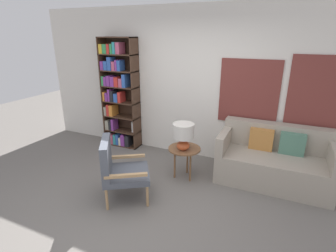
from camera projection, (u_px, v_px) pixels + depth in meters
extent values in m
plane|color=#66605B|center=(138.00, 214.00, 3.41)|extent=(14.00, 14.00, 0.00)
cube|color=silver|center=(192.00, 85.00, 4.71)|extent=(6.40, 0.06, 2.70)
cube|color=brown|center=(249.00, 92.00, 4.30)|extent=(0.96, 0.02, 1.07)
cube|color=brown|center=(318.00, 96.00, 3.90)|extent=(0.84, 0.02, 1.19)
cube|color=#422B1E|center=(106.00, 93.00, 5.33)|extent=(0.02, 0.30, 2.17)
cube|color=#422B1E|center=(136.00, 96.00, 5.06)|extent=(0.02, 0.30, 2.17)
cube|color=#422B1E|center=(117.00, 37.00, 4.84)|extent=(0.74, 0.30, 0.02)
cube|color=#422B1E|center=(123.00, 144.00, 5.55)|extent=(0.74, 0.30, 0.02)
cube|color=#422B1E|center=(124.00, 93.00, 5.32)|extent=(0.74, 0.01, 2.17)
cube|color=#422B1E|center=(123.00, 130.00, 5.45)|extent=(0.74, 0.30, 0.02)
cube|color=gold|center=(110.00, 138.00, 5.59)|extent=(0.07, 0.18, 0.17)
cube|color=#B24C6B|center=(114.00, 138.00, 5.58)|extent=(0.09, 0.23, 0.20)
cube|color=teal|center=(117.00, 138.00, 5.53)|extent=(0.06, 0.20, 0.21)
cube|color=#2D56A8|center=(119.00, 139.00, 5.49)|extent=(0.05, 0.17, 0.23)
cube|color=silver|center=(122.00, 140.00, 5.49)|extent=(0.05, 0.21, 0.17)
cube|color=#7A338C|center=(125.00, 139.00, 5.47)|extent=(0.09, 0.25, 0.24)
cube|color=black|center=(129.00, 140.00, 5.43)|extent=(0.09, 0.24, 0.23)
cube|color=#422B1E|center=(122.00, 116.00, 5.35)|extent=(0.74, 0.30, 0.02)
cube|color=gray|center=(110.00, 124.00, 5.52)|extent=(0.08, 0.25, 0.19)
cube|color=black|center=(113.00, 124.00, 5.48)|extent=(0.05, 0.24, 0.19)
cube|color=#7A338C|center=(115.00, 124.00, 5.43)|extent=(0.05, 0.19, 0.24)
cylinder|color=white|center=(134.00, 127.00, 5.30)|extent=(0.10, 0.10, 0.22)
cube|color=#422B1E|center=(121.00, 102.00, 5.25)|extent=(0.74, 0.30, 0.02)
cube|color=gray|center=(108.00, 110.00, 5.41)|extent=(0.05, 0.23, 0.18)
cube|color=red|center=(111.00, 109.00, 5.38)|extent=(0.06, 0.23, 0.23)
cube|color=orange|center=(114.00, 110.00, 5.35)|extent=(0.08, 0.23, 0.22)
cube|color=#422B1E|center=(120.00, 87.00, 5.14)|extent=(0.74, 0.30, 0.02)
cube|color=orange|center=(107.00, 96.00, 5.32)|extent=(0.04, 0.25, 0.18)
cube|color=#7A338C|center=(109.00, 96.00, 5.28)|extent=(0.06, 0.21, 0.17)
cube|color=#7A338C|center=(111.00, 95.00, 5.24)|extent=(0.04, 0.20, 0.24)
cube|color=black|center=(114.00, 96.00, 5.22)|extent=(0.07, 0.19, 0.22)
cube|color=#2D56A8|center=(118.00, 97.00, 5.21)|extent=(0.09, 0.23, 0.17)
cube|color=red|center=(121.00, 97.00, 5.15)|extent=(0.06, 0.19, 0.21)
cube|color=#422B1E|center=(119.00, 71.00, 5.04)|extent=(0.74, 0.30, 0.02)
cube|color=#338C4C|center=(106.00, 80.00, 5.22)|extent=(0.05, 0.25, 0.19)
cube|color=#7A338C|center=(108.00, 81.00, 5.19)|extent=(0.06, 0.24, 0.18)
cube|color=#7A338C|center=(110.00, 81.00, 5.14)|extent=(0.07, 0.18, 0.20)
cube|color=#7A338C|center=(114.00, 81.00, 5.10)|extent=(0.08, 0.18, 0.19)
cube|color=red|center=(118.00, 82.00, 5.06)|extent=(0.09, 0.17, 0.19)
cube|color=#B24C6B|center=(123.00, 82.00, 5.05)|extent=(0.08, 0.23, 0.17)
cube|color=#2D56A8|center=(126.00, 81.00, 5.00)|extent=(0.07, 0.21, 0.25)
cube|color=#422B1E|center=(118.00, 54.00, 4.94)|extent=(0.74, 0.30, 0.02)
cube|color=#7A338C|center=(105.00, 65.00, 5.12)|extent=(0.07, 0.25, 0.16)
cube|color=#2D56A8|center=(108.00, 65.00, 5.07)|extent=(0.08, 0.21, 0.17)
cube|color=#2D56A8|center=(111.00, 64.00, 5.01)|extent=(0.08, 0.18, 0.25)
cube|color=#B24C6B|center=(115.00, 66.00, 4.98)|extent=(0.07, 0.17, 0.17)
cube|color=#7A338C|center=(119.00, 65.00, 4.98)|extent=(0.04, 0.24, 0.20)
cube|color=#2D56A8|center=(121.00, 66.00, 4.93)|extent=(0.07, 0.18, 0.20)
cube|color=gold|center=(104.00, 49.00, 5.01)|extent=(0.08, 0.24, 0.17)
cube|color=#338C4C|center=(107.00, 49.00, 4.97)|extent=(0.09, 0.23, 0.17)
cube|color=red|center=(111.00, 49.00, 4.94)|extent=(0.06, 0.24, 0.18)
cube|color=#338C4C|center=(114.00, 49.00, 4.90)|extent=(0.05, 0.22, 0.18)
cube|color=teal|center=(117.00, 48.00, 4.88)|extent=(0.06, 0.23, 0.21)
cube|color=#B24C6B|center=(120.00, 48.00, 4.84)|extent=(0.08, 0.22, 0.21)
cylinder|color=tan|center=(147.00, 196.00, 3.52)|extent=(0.04, 0.04, 0.32)
cylinder|color=tan|center=(145.00, 176.00, 4.00)|extent=(0.04, 0.04, 0.32)
cylinder|color=tan|center=(107.00, 199.00, 3.45)|extent=(0.04, 0.04, 0.32)
cylinder|color=tan|center=(109.00, 179.00, 3.93)|extent=(0.04, 0.04, 0.32)
cube|color=#4C515B|center=(127.00, 174.00, 3.66)|extent=(0.84, 0.83, 0.08)
cube|color=#4C515B|center=(106.00, 157.00, 3.53)|extent=(0.41, 0.56, 0.49)
cube|color=tan|center=(126.00, 176.00, 3.35)|extent=(0.49, 0.34, 0.04)
cube|color=tan|center=(126.00, 157.00, 3.87)|extent=(0.49, 0.34, 0.04)
cube|color=#9E9384|center=(272.00, 169.00, 4.07)|extent=(1.65, 0.83, 0.46)
cube|color=#9E9384|center=(277.00, 136.00, 4.19)|extent=(1.65, 0.20, 0.42)
cube|color=#9E9384|center=(225.00, 139.00, 4.24)|extent=(0.12, 0.83, 0.29)
cube|color=#9E9384|center=(334.00, 156.00, 3.65)|extent=(0.12, 0.83, 0.29)
cube|color=#B27538|center=(261.00, 139.00, 4.16)|extent=(0.36, 0.12, 0.34)
cube|color=#4C7A66|center=(292.00, 144.00, 3.99)|extent=(0.36, 0.12, 0.34)
cylinder|color=brown|center=(184.00, 149.00, 4.13)|extent=(0.51, 0.51, 0.02)
cylinder|color=brown|center=(187.00, 159.00, 4.34)|extent=(0.03, 0.03, 0.49)
cylinder|color=brown|center=(175.00, 164.00, 4.20)|extent=(0.03, 0.03, 0.49)
cylinder|color=brown|center=(190.00, 167.00, 4.09)|extent=(0.03, 0.03, 0.49)
ellipsoid|color=#C65128|center=(183.00, 145.00, 4.04)|extent=(0.20, 0.20, 0.14)
cylinder|color=tan|center=(183.00, 139.00, 4.00)|extent=(0.02, 0.02, 0.06)
cylinder|color=beige|center=(183.00, 131.00, 3.95)|extent=(0.33, 0.33, 0.22)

